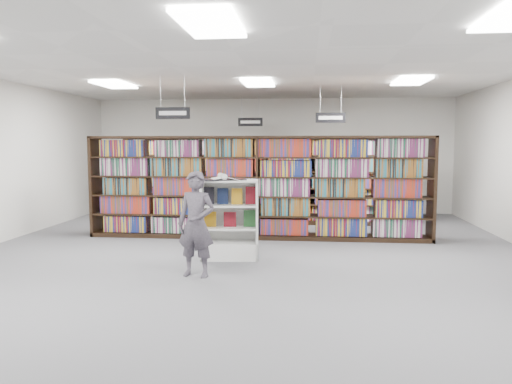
# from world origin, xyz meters

# --- Properties ---
(floor) EXTENTS (12.00, 12.00, 0.00)m
(floor) POSITION_xyz_m (0.00, 0.00, 0.00)
(floor) COLOR #4D4D51
(floor) RESTS_ON ground
(ceiling) EXTENTS (10.00, 12.00, 0.10)m
(ceiling) POSITION_xyz_m (0.00, 0.00, 3.20)
(ceiling) COLOR silver
(ceiling) RESTS_ON wall_back
(wall_back) EXTENTS (10.00, 0.10, 3.20)m
(wall_back) POSITION_xyz_m (0.00, 6.00, 1.60)
(wall_back) COLOR silver
(wall_back) RESTS_ON ground
(wall_front) EXTENTS (10.00, 0.10, 3.20)m
(wall_front) POSITION_xyz_m (0.00, -6.00, 1.60)
(wall_front) COLOR silver
(wall_front) RESTS_ON ground
(bookshelf_row_near) EXTENTS (7.00, 0.60, 2.10)m
(bookshelf_row_near) POSITION_xyz_m (0.00, 2.00, 1.05)
(bookshelf_row_near) COLOR black
(bookshelf_row_near) RESTS_ON floor
(bookshelf_row_mid) EXTENTS (7.00, 0.60, 2.10)m
(bookshelf_row_mid) POSITION_xyz_m (0.00, 4.00, 1.05)
(bookshelf_row_mid) COLOR black
(bookshelf_row_mid) RESTS_ON floor
(bookshelf_row_far) EXTENTS (7.00, 0.60, 2.10)m
(bookshelf_row_far) POSITION_xyz_m (0.00, 5.70, 1.05)
(bookshelf_row_far) COLOR black
(bookshelf_row_far) RESTS_ON floor
(aisle_sign_left) EXTENTS (0.65, 0.02, 0.80)m
(aisle_sign_left) POSITION_xyz_m (-1.50, 1.00, 2.53)
(aisle_sign_left) COLOR #B2B2B7
(aisle_sign_left) RESTS_ON ceiling
(aisle_sign_right) EXTENTS (0.65, 0.02, 0.80)m
(aisle_sign_right) POSITION_xyz_m (1.50, 3.00, 2.53)
(aisle_sign_right) COLOR #B2B2B7
(aisle_sign_right) RESTS_ON ceiling
(aisle_sign_center) EXTENTS (0.65, 0.02, 0.80)m
(aisle_sign_center) POSITION_xyz_m (-0.50, 5.00, 2.53)
(aisle_sign_center) COLOR #B2B2B7
(aisle_sign_center) RESTS_ON ceiling
(troffer_front_center) EXTENTS (0.60, 1.20, 0.04)m
(troffer_front_center) POSITION_xyz_m (0.00, -3.00, 3.16)
(troffer_front_center) COLOR white
(troffer_front_center) RESTS_ON ceiling
(troffer_back_left) EXTENTS (0.60, 1.20, 0.04)m
(troffer_back_left) POSITION_xyz_m (-3.00, 2.00, 3.16)
(troffer_back_left) COLOR white
(troffer_back_left) RESTS_ON ceiling
(troffer_back_center) EXTENTS (0.60, 1.20, 0.04)m
(troffer_back_center) POSITION_xyz_m (0.00, 2.00, 3.16)
(troffer_back_center) COLOR white
(troffer_back_center) RESTS_ON ceiling
(troffer_back_right) EXTENTS (0.60, 1.20, 0.04)m
(troffer_back_right) POSITION_xyz_m (3.00, 2.00, 3.16)
(troffer_back_right) COLOR white
(troffer_back_right) RESTS_ON ceiling
(endcap_display) EXTENTS (1.00, 0.57, 1.34)m
(endcap_display) POSITION_xyz_m (-0.30, 0.11, 0.46)
(endcap_display) COLOR white
(endcap_display) RESTS_ON floor
(open_book) EXTENTS (0.80, 0.63, 0.13)m
(open_book) POSITION_xyz_m (-0.40, 0.05, 1.37)
(open_book) COLOR black
(open_book) RESTS_ON endcap_display
(shopper) EXTENTS (0.63, 0.47, 1.55)m
(shopper) POSITION_xyz_m (-0.61, -1.09, 0.78)
(shopper) COLOR #4E4852
(shopper) RESTS_ON floor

